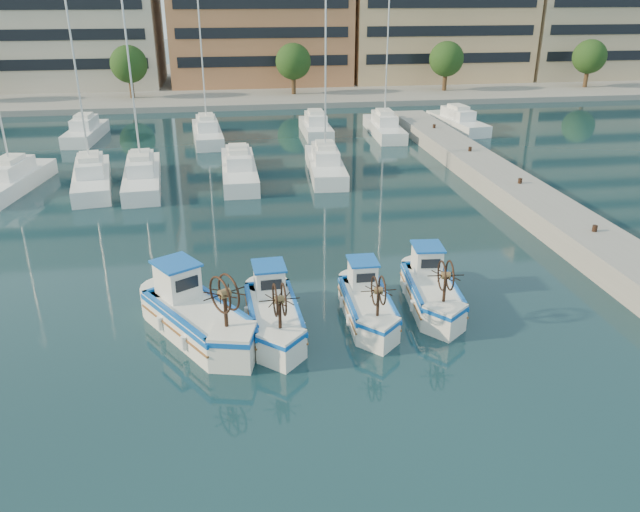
{
  "coord_description": "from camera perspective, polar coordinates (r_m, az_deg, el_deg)",
  "views": [
    {
      "loc": [
        -4.0,
        -19.31,
        11.8
      ],
      "look_at": [
        -0.41,
        4.34,
        1.5
      ],
      "focal_mm": 35.0,
      "sensor_mm": 36.0,
      "label": 1
    }
  ],
  "objects": [
    {
      "name": "fishing_boat_d",
      "position": [
        25.4,
        10.14,
        -2.87
      ],
      "size": [
        2.15,
        4.47,
        2.74
      ],
      "rotation": [
        0.0,
        0.0,
        -0.09
      ],
      "color": "white",
      "rests_on": "ground"
    },
    {
      "name": "fishing_boat_b",
      "position": [
        23.29,
        -4.28,
        -5.05
      ],
      "size": [
        2.02,
        4.51,
        2.78
      ],
      "rotation": [
        0.0,
        0.0,
        0.05
      ],
      "color": "white",
      "rests_on": "ground"
    },
    {
      "name": "quay",
      "position": [
        34.06,
        21.93,
        2.36
      ],
      "size": [
        3.0,
        60.0,
        1.2
      ],
      "primitive_type": "cube",
      "color": "gray",
      "rests_on": "ground"
    },
    {
      "name": "yacht_marina",
      "position": [
        48.19,
        -7.49,
        9.58
      ],
      "size": [
        37.74,
        23.0,
        11.5
      ],
      "color": "white",
      "rests_on": "ground"
    },
    {
      "name": "fishing_boat_c",
      "position": [
        24.11,
        4.32,
        -4.16
      ],
      "size": [
        1.73,
        4.14,
        2.57
      ],
      "rotation": [
        0.0,
        0.0,
        -0.01
      ],
      "color": "white",
      "rests_on": "ground"
    },
    {
      "name": "ground",
      "position": [
        22.98,
        2.66,
        -7.63
      ],
      "size": [
        300.0,
        300.0,
        0.0
      ],
      "primitive_type": "plane",
      "color": "#183B40",
      "rests_on": "ground"
    },
    {
      "name": "fishing_boat_a",
      "position": [
        23.3,
        -11.33,
        -5.16
      ],
      "size": [
        4.3,
        5.23,
        3.18
      ],
      "rotation": [
        0.0,
        0.0,
        0.55
      ],
      "color": "white",
      "rests_on": "ground"
    }
  ]
}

